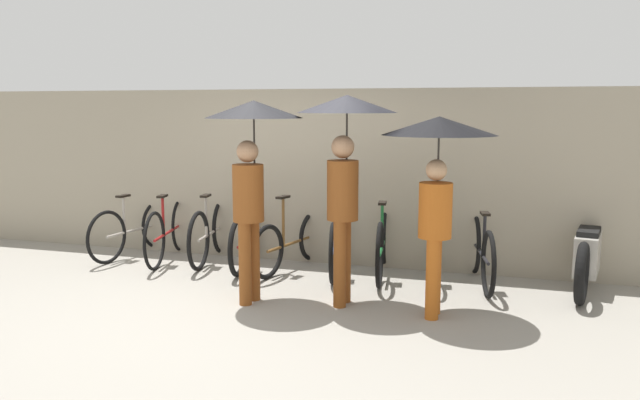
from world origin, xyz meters
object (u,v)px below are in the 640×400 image
Objects in this scene: pedestrian_trailing at (438,155)px; pedestrian_center at (345,140)px; parked_bicycle_3 at (250,237)px; parked_bicycle_7 at (431,246)px; parked_bicycle_4 at (292,241)px; parked_bicycle_8 at (481,252)px; parked_bicycle_0 at (134,229)px; parked_bicycle_2 at (211,232)px; pedestrian_leading at (252,144)px; parked_bicycle_6 at (383,243)px; parked_bicycle_5 at (336,242)px; parked_bicycle_1 at (169,231)px; motorcycle at (587,256)px.

pedestrian_center is at bearing 174.39° from pedestrian_trailing.
parked_bicycle_3 is 2.31m from parked_bicycle_7.
parked_bicycle_8 is (2.31, -0.02, 0.03)m from parked_bicycle_4.
pedestrian_trailing reaches higher than parked_bicycle_0.
parked_bicycle_2 is 1.16m from parked_bicycle_4.
parked_bicycle_8 is at bearing 36.65° from pedestrian_leading.
parked_bicycle_4 reaches higher than parked_bicycle_6.
parked_bicycle_3 is at bearing 76.70° from parked_bicycle_5.
parked_bicycle_8 is 0.80× the size of pedestrian_center.
parked_bicycle_0 is 3.02m from pedestrian_leading.
parked_bicycle_1 is 4.02m from pedestrian_trailing.
parked_bicycle_7 is 1.92m from pedestrian_center.
parked_bicycle_3 is 1.74m from parked_bicycle_6.
parked_bicycle_3 is 0.83× the size of pedestrian_center.
pedestrian_leading reaches higher than parked_bicycle_8.
pedestrian_trailing is at bearing 141.11° from motorcycle.
parked_bicycle_3 reaches higher than parked_bicycle_2.
parked_bicycle_5 is 0.87× the size of motorcycle.
motorcycle is (2.88, 0.11, -0.00)m from parked_bicycle_5.
pedestrian_trailing is at bearing -124.28° from parked_bicycle_3.
parked_bicycle_4 reaches higher than parked_bicycle_8.
parked_bicycle_3 reaches higher than parked_bicycle_0.
pedestrian_trailing reaches higher than motorcycle.
pedestrian_trailing reaches higher than parked_bicycle_7.
parked_bicycle_0 is at bearing 80.87° from parked_bicycle_3.
parked_bicycle_3 is 0.94× the size of motorcycle.
parked_bicycle_0 is 3.74m from pedestrian_center.
pedestrian_center reaches higher than parked_bicycle_5.
parked_bicycle_8 is at bearing -99.91° from parked_bicycle_2.
parked_bicycle_4 is at bearing 147.58° from pedestrian_trailing.
pedestrian_leading reaches higher than parked_bicycle_0.
parked_bicycle_1 is 0.94× the size of motorcycle.
parked_bicycle_0 is 0.89× the size of pedestrian_trailing.
parked_bicycle_2 is 0.58m from parked_bicycle_3.
parked_bicycle_4 is (0.58, -0.03, -0.02)m from parked_bicycle_3.
parked_bicycle_1 is 3.21m from pedestrian_center.
pedestrian_center is (2.72, -1.10, 1.30)m from parked_bicycle_1.
parked_bicycle_0 is at bearing 77.92° from parked_bicycle_8.
parked_bicycle_5 is at bearing 103.02° from motorcycle.
motorcycle is at bearing -75.33° from parked_bicycle_4.
parked_bicycle_3 reaches higher than parked_bicycle_1.
pedestrian_leading reaches higher than parked_bicycle_7.
parked_bicycle_2 reaches higher than motorcycle.
parked_bicycle_4 reaches higher than parked_bicycle_3.
pedestrian_center is (-0.76, -1.19, 1.30)m from parked_bicycle_7.
pedestrian_leading is at bearing 123.45° from parked_bicycle_7.
parked_bicycle_2 is at bearing 83.84° from parked_bicycle_7.
pedestrian_trailing reaches higher than parked_bicycle_6.
pedestrian_leading is 1.88m from pedestrian_trailing.
parked_bicycle_6 is 0.58m from parked_bicycle_7.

